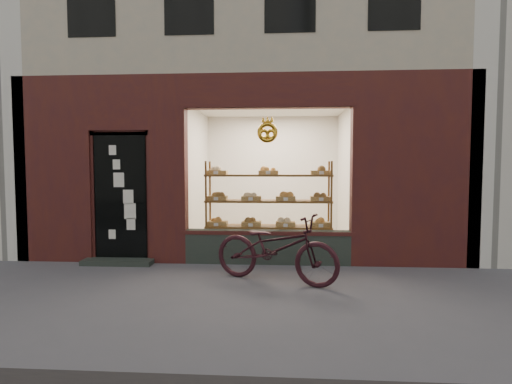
{
  "coord_description": "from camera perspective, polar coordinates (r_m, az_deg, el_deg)",
  "views": [
    {
      "loc": [
        0.69,
        -4.41,
        1.59
      ],
      "look_at": [
        0.27,
        2.0,
        1.19
      ],
      "focal_mm": 28.0,
      "sensor_mm": 36.0,
      "label": 1
    }
  ],
  "objects": [
    {
      "name": "display_shelf",
      "position": [
        7.01,
        1.79,
        -2.62
      ],
      "size": [
        2.2,
        0.45,
        1.7
      ],
      "color": "brown",
      "rests_on": "ground"
    },
    {
      "name": "bicycle",
      "position": [
        5.58,
        2.81,
        -7.97
      ],
      "size": [
        1.92,
        1.27,
        0.95
      ],
      "primitive_type": "imported",
      "rotation": [
        0.0,
        0.0,
        1.19
      ],
      "color": "black",
      "rests_on": "ground"
    },
    {
      "name": "ground",
      "position": [
        4.74,
        -5.01,
        -16.07
      ],
      "size": [
        90.0,
        90.0,
        0.0
      ],
      "primitive_type": "plane",
      "color": "#515057"
    }
  ]
}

